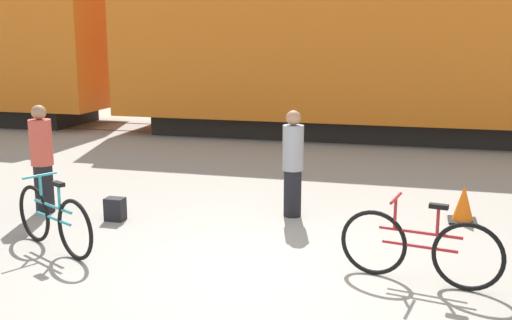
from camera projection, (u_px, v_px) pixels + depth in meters
name	position (u px, v px, depth m)	size (l,w,h in m)	color
ground_plane	(247.00, 272.00, 6.89)	(80.00, 80.00, 0.00)	gray
freight_train	(350.00, 25.00, 15.75)	(39.32, 3.18, 5.66)	black
rail_near	(343.00, 140.00, 15.66)	(51.32, 0.07, 0.01)	#4C4238
rail_far	(349.00, 132.00, 17.02)	(51.32, 0.07, 0.01)	#4C4238
bicycle_maroon	(419.00, 248.00, 6.54)	(1.75, 0.48, 0.94)	black
bicycle_teal	(54.00, 220.00, 7.54)	(1.58, 0.86, 0.94)	black
person_in_grey	(293.00, 163.00, 8.90)	(0.31, 0.31, 1.61)	black
person_in_red	(42.00, 159.00, 9.11)	(0.33, 0.33, 1.66)	black
backpack	(115.00, 209.00, 8.82)	(0.28, 0.20, 0.34)	black
traffic_cone	(463.00, 205.00, 8.73)	(0.40, 0.40, 0.55)	black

